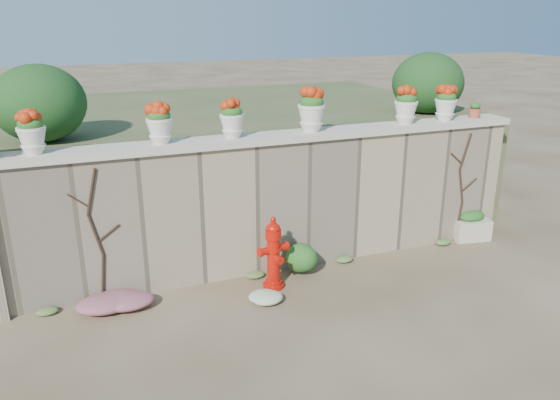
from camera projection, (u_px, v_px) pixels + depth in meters
name	position (u px, v px, depth m)	size (l,w,h in m)	color
ground	(330.00, 321.00, 7.04)	(80.00, 80.00, 0.00)	#503D28
stone_wall	(279.00, 205.00, 8.30)	(8.00, 0.40, 2.00)	#998466
wall_cap	(279.00, 137.00, 7.96)	(8.10, 0.52, 0.10)	beige
raised_fill	(223.00, 156.00, 11.12)	(9.00, 6.00, 2.00)	#384C23
back_shrub_left	(39.00, 103.00, 7.75)	(1.30, 1.30, 1.10)	#143814
back_shrub_right	(428.00, 83.00, 10.02)	(1.30, 1.30, 1.10)	#143814
vine_left	(97.00, 235.00, 7.19)	(0.60, 0.04, 1.91)	black
vine_right	(462.00, 186.00, 9.22)	(0.60, 0.04, 1.91)	black
fire_hydrant	(273.00, 253.00, 7.74)	(0.47, 0.33, 1.08)	#BF1007
planter_box	(471.00, 226.00, 9.53)	(0.68, 0.47, 0.52)	beige
green_shrub	(310.00, 256.00, 8.14)	(0.68, 0.61, 0.65)	#1E5119
magenta_clump	(115.00, 302.00, 7.24)	(1.01, 0.68, 0.27)	#C0267A
white_flowers	(266.00, 295.00, 7.49)	(0.55, 0.44, 0.20)	white
urn_pot_0	(31.00, 132.00, 6.73)	(0.35, 0.35, 0.55)	silver
urn_pot_1	(159.00, 123.00, 7.26)	(0.35, 0.35, 0.55)	silver
urn_pot_2	(232.00, 119.00, 7.61)	(0.34, 0.34, 0.54)	silver
urn_pot_3	(312.00, 110.00, 8.02)	(0.41, 0.41, 0.64)	silver
urn_pot_4	(406.00, 106.00, 8.59)	(0.37, 0.37, 0.58)	silver
urn_pot_5	(446.00, 103.00, 8.85)	(0.36, 0.36, 0.56)	silver
terracotta_pot	(475.00, 111.00, 9.11)	(0.21, 0.21, 0.26)	#B34F36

